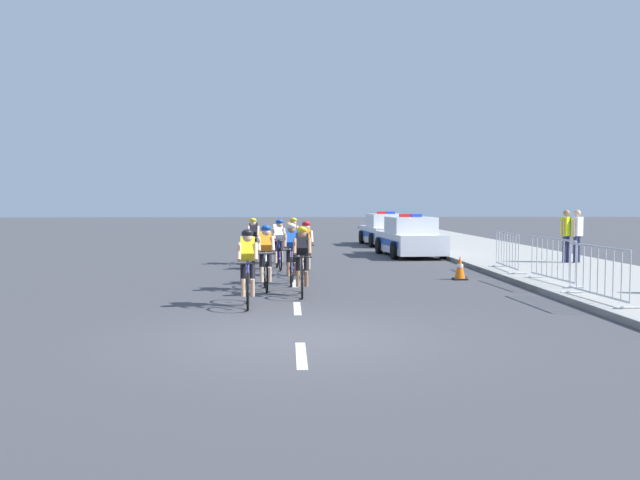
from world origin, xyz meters
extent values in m
plane|color=#424247|center=(0.00, 0.00, 0.00)|extent=(160.00, 160.00, 0.00)
cube|color=#A3A099|center=(7.92, 14.00, 0.06)|extent=(4.92, 60.00, 0.12)
cube|color=#9E9E99|center=(5.54, 14.00, 0.07)|extent=(0.16, 60.00, 0.13)
cube|color=white|center=(0.00, -1.24, 0.00)|extent=(0.14, 1.60, 0.01)
cube|color=white|center=(0.00, 2.76, 0.00)|extent=(0.14, 1.60, 0.01)
cube|color=white|center=(0.00, 6.76, 0.00)|extent=(0.14, 1.60, 0.01)
cube|color=white|center=(0.00, 10.76, 0.00)|extent=(0.14, 1.60, 0.01)
cube|color=white|center=(0.00, 14.76, 0.00)|extent=(0.14, 1.60, 0.01)
cube|color=white|center=(0.00, 18.76, 0.00)|extent=(0.14, 1.60, 0.01)
torus|color=black|center=(-0.93, 2.52, 0.36)|extent=(0.08, 0.73, 0.72)
cylinder|color=#99999E|center=(-0.93, 2.52, 0.36)|extent=(0.06, 0.06, 0.06)
torus|color=black|center=(-0.99, 3.51, 0.36)|extent=(0.08, 0.73, 0.72)
cylinder|color=#99999E|center=(-0.99, 3.51, 0.36)|extent=(0.06, 0.06, 0.06)
cylinder|color=#1E1E99|center=(-0.96, 2.97, 0.90)|extent=(0.07, 0.55, 0.04)
cylinder|color=#1E1E99|center=(-0.95, 2.79, 0.58)|extent=(0.07, 0.48, 0.63)
cylinder|color=#1E1E99|center=(-0.97, 3.17, 0.60)|extent=(0.04, 0.04, 0.65)
cylinder|color=black|center=(-0.94, 2.62, 0.88)|extent=(0.42, 0.05, 0.03)
cube|color=black|center=(-0.97, 3.17, 0.94)|extent=(0.11, 0.22, 0.05)
cube|color=yellow|center=(-0.96, 3.04, 1.14)|extent=(0.31, 0.56, 0.45)
cube|color=black|center=(-0.97, 3.16, 0.98)|extent=(0.29, 0.21, 0.18)
cylinder|color=black|center=(-0.88, 3.11, 0.64)|extent=(0.12, 0.23, 0.40)
cylinder|color=tan|center=(-0.87, 3.03, 0.37)|extent=(0.10, 0.16, 0.36)
cylinder|color=black|center=(-1.06, 3.10, 0.64)|extent=(0.12, 0.17, 0.40)
cylinder|color=tan|center=(-1.05, 3.02, 0.37)|extent=(0.10, 0.13, 0.36)
cylinder|color=tan|center=(-0.79, 2.83, 1.09)|extent=(0.10, 0.40, 0.35)
cylinder|color=tan|center=(-1.11, 2.82, 1.09)|extent=(0.10, 0.40, 0.35)
sphere|color=tan|center=(-0.95, 2.74, 1.38)|extent=(0.19, 0.19, 0.19)
ellipsoid|color=black|center=(-0.95, 2.73, 1.45)|extent=(0.25, 0.33, 0.24)
torus|color=black|center=(0.12, 3.99, 0.36)|extent=(0.06, 0.72, 0.72)
cylinder|color=#99999E|center=(0.12, 3.99, 0.36)|extent=(0.06, 0.06, 0.06)
torus|color=black|center=(0.14, 4.99, 0.36)|extent=(0.06, 0.72, 0.72)
cylinder|color=#99999E|center=(0.14, 4.99, 0.36)|extent=(0.06, 0.06, 0.06)
cylinder|color=black|center=(0.13, 4.44, 0.90)|extent=(0.05, 0.55, 0.04)
cylinder|color=black|center=(0.13, 4.27, 0.58)|extent=(0.05, 0.48, 0.63)
cylinder|color=black|center=(0.13, 4.64, 0.60)|extent=(0.04, 0.04, 0.65)
cylinder|color=black|center=(0.12, 4.09, 0.88)|extent=(0.42, 0.04, 0.03)
cube|color=black|center=(0.13, 4.64, 0.94)|extent=(0.10, 0.22, 0.05)
cube|color=black|center=(0.13, 4.52, 1.14)|extent=(0.29, 0.55, 0.45)
cube|color=black|center=(0.13, 4.63, 0.98)|extent=(0.28, 0.21, 0.18)
cylinder|color=black|center=(0.22, 4.58, 0.64)|extent=(0.11, 0.23, 0.40)
cylinder|color=#9E7051|center=(0.22, 4.50, 0.37)|extent=(0.09, 0.16, 0.36)
cylinder|color=black|center=(0.04, 4.58, 0.64)|extent=(0.11, 0.17, 0.40)
cylinder|color=#9E7051|center=(0.04, 4.50, 0.37)|extent=(0.09, 0.12, 0.36)
cylinder|color=#9E7051|center=(0.29, 4.30, 1.09)|extent=(0.08, 0.40, 0.35)
cylinder|color=#9E7051|center=(-0.03, 4.31, 1.09)|extent=(0.08, 0.40, 0.35)
sphere|color=#9E7051|center=(0.13, 4.22, 1.38)|extent=(0.19, 0.19, 0.19)
ellipsoid|color=yellow|center=(0.13, 4.21, 1.45)|extent=(0.24, 0.32, 0.24)
torus|color=black|center=(-0.65, 4.92, 0.36)|extent=(0.10, 0.73, 0.72)
cylinder|color=#99999E|center=(-0.65, 4.92, 0.36)|extent=(0.06, 0.06, 0.06)
torus|color=black|center=(-0.73, 5.91, 0.36)|extent=(0.10, 0.73, 0.72)
cylinder|color=#99999E|center=(-0.73, 5.91, 0.36)|extent=(0.06, 0.06, 0.06)
cylinder|color=white|center=(-0.69, 5.36, 0.90)|extent=(0.08, 0.55, 0.04)
cylinder|color=white|center=(-0.67, 5.19, 0.58)|extent=(0.08, 0.48, 0.63)
cylinder|color=white|center=(-0.70, 5.56, 0.60)|extent=(0.04, 0.04, 0.65)
cylinder|color=black|center=(-0.66, 5.02, 0.88)|extent=(0.42, 0.06, 0.03)
cube|color=black|center=(-0.70, 5.56, 0.94)|extent=(0.12, 0.23, 0.05)
cube|color=orange|center=(-0.69, 5.44, 1.14)|extent=(0.32, 0.57, 0.44)
cube|color=black|center=(-0.70, 5.55, 0.98)|extent=(0.29, 0.22, 0.18)
cylinder|color=black|center=(-0.61, 5.51, 0.64)|extent=(0.13, 0.23, 0.40)
cylinder|color=beige|center=(-0.60, 5.43, 0.37)|extent=(0.10, 0.16, 0.36)
cylinder|color=black|center=(-0.79, 5.50, 0.64)|extent=(0.12, 0.18, 0.40)
cylinder|color=beige|center=(-0.78, 5.42, 0.37)|extent=(0.10, 0.13, 0.36)
cylinder|color=beige|center=(-0.52, 5.24, 1.09)|extent=(0.11, 0.41, 0.35)
cylinder|color=beige|center=(-0.84, 5.21, 1.09)|extent=(0.11, 0.41, 0.35)
sphere|color=beige|center=(-0.67, 5.14, 1.38)|extent=(0.19, 0.19, 0.19)
ellipsoid|color=blue|center=(-0.67, 5.13, 1.45)|extent=(0.25, 0.33, 0.24)
torus|color=black|center=(-0.10, 6.09, 0.36)|extent=(0.07, 0.73, 0.72)
cylinder|color=#99999E|center=(-0.10, 6.09, 0.36)|extent=(0.06, 0.06, 0.06)
torus|color=black|center=(-0.06, 7.08, 0.36)|extent=(0.07, 0.73, 0.72)
cylinder|color=#99999E|center=(-0.06, 7.08, 0.36)|extent=(0.06, 0.06, 0.06)
cylinder|color=#1E1E99|center=(-0.08, 6.54, 0.90)|extent=(0.06, 0.55, 0.04)
cylinder|color=#1E1E99|center=(-0.09, 6.36, 0.58)|extent=(0.06, 0.48, 0.63)
cylinder|color=#1E1E99|center=(-0.07, 6.74, 0.60)|extent=(0.04, 0.04, 0.65)
cylinder|color=black|center=(-0.09, 6.19, 0.88)|extent=(0.42, 0.04, 0.03)
cube|color=black|center=(-0.07, 6.74, 0.94)|extent=(0.11, 0.22, 0.05)
cube|color=blue|center=(-0.08, 6.61, 1.14)|extent=(0.30, 0.56, 0.45)
cube|color=black|center=(-0.07, 6.73, 0.98)|extent=(0.29, 0.21, 0.18)
cylinder|color=black|center=(0.01, 6.67, 0.64)|extent=(0.12, 0.23, 0.40)
cylinder|color=#9E7051|center=(0.01, 6.59, 0.37)|extent=(0.10, 0.16, 0.36)
cylinder|color=black|center=(-0.17, 6.68, 0.64)|extent=(0.12, 0.17, 0.40)
cylinder|color=#9E7051|center=(-0.17, 6.60, 0.37)|extent=(0.09, 0.13, 0.36)
cylinder|color=#9E7051|center=(0.07, 6.39, 1.09)|extent=(0.09, 0.40, 0.35)
cylinder|color=#9E7051|center=(-0.25, 6.40, 1.09)|extent=(0.09, 0.40, 0.35)
sphere|color=#9E7051|center=(-0.09, 6.31, 1.38)|extent=(0.19, 0.19, 0.19)
ellipsoid|color=white|center=(-0.09, 6.30, 1.45)|extent=(0.24, 0.32, 0.24)
torus|color=black|center=(0.32, 7.93, 0.36)|extent=(0.07, 0.73, 0.72)
cylinder|color=#99999E|center=(0.32, 7.93, 0.36)|extent=(0.06, 0.06, 0.06)
torus|color=black|center=(0.29, 8.93, 0.36)|extent=(0.07, 0.73, 0.72)
cylinder|color=#99999E|center=(0.29, 8.93, 0.36)|extent=(0.06, 0.06, 0.06)
cylinder|color=white|center=(0.30, 8.38, 0.90)|extent=(0.05, 0.55, 0.04)
cylinder|color=white|center=(0.31, 8.21, 0.58)|extent=(0.06, 0.48, 0.63)
cylinder|color=white|center=(0.30, 8.58, 0.60)|extent=(0.04, 0.04, 0.65)
cylinder|color=black|center=(0.32, 8.03, 0.88)|extent=(0.42, 0.04, 0.03)
cube|color=black|center=(0.30, 8.58, 0.94)|extent=(0.11, 0.22, 0.05)
cube|color=orange|center=(0.30, 8.46, 1.14)|extent=(0.30, 0.56, 0.45)
cube|color=black|center=(0.30, 8.57, 0.98)|extent=(0.29, 0.21, 0.18)
cylinder|color=black|center=(0.39, 8.52, 0.64)|extent=(0.12, 0.23, 0.40)
cylinder|color=beige|center=(0.39, 8.44, 0.37)|extent=(0.09, 0.16, 0.36)
cylinder|color=black|center=(0.21, 8.52, 0.64)|extent=(0.12, 0.17, 0.40)
cylinder|color=beige|center=(0.21, 8.44, 0.37)|extent=(0.09, 0.13, 0.36)
cylinder|color=beige|center=(0.47, 8.25, 1.09)|extent=(0.09, 0.40, 0.35)
cylinder|color=beige|center=(0.15, 8.24, 1.09)|extent=(0.09, 0.40, 0.35)
sphere|color=beige|center=(0.31, 8.16, 1.38)|extent=(0.19, 0.19, 0.19)
ellipsoid|color=red|center=(0.31, 8.15, 1.45)|extent=(0.24, 0.32, 0.24)
torus|color=black|center=(-0.40, 9.81, 0.36)|extent=(0.13, 0.72, 0.72)
cylinder|color=#99999E|center=(-0.40, 9.81, 0.36)|extent=(0.07, 0.07, 0.06)
torus|color=black|center=(-0.52, 10.80, 0.36)|extent=(0.13, 0.72, 0.72)
cylinder|color=#99999E|center=(-0.52, 10.80, 0.36)|extent=(0.07, 0.07, 0.06)
cylinder|color=#1E1E99|center=(-0.46, 10.25, 0.90)|extent=(0.10, 0.55, 0.04)
cylinder|color=#1E1E99|center=(-0.44, 10.08, 0.58)|extent=(0.10, 0.48, 0.63)
cylinder|color=#1E1E99|center=(-0.48, 10.45, 0.60)|extent=(0.04, 0.04, 0.65)
cylinder|color=black|center=(-0.42, 9.91, 0.88)|extent=(0.42, 0.08, 0.03)
cube|color=black|center=(-0.48, 10.45, 0.94)|extent=(0.13, 0.23, 0.05)
cube|color=white|center=(-0.47, 10.33, 1.14)|extent=(0.34, 0.58, 0.45)
cube|color=black|center=(-0.48, 10.44, 0.98)|extent=(0.30, 0.23, 0.18)
cylinder|color=black|center=(-0.39, 10.40, 0.64)|extent=(0.14, 0.23, 0.40)
cylinder|color=tan|center=(-0.38, 10.32, 0.37)|extent=(0.11, 0.16, 0.36)
cylinder|color=black|center=(-0.56, 10.38, 0.64)|extent=(0.13, 0.18, 0.40)
cylinder|color=tan|center=(-0.55, 10.30, 0.37)|extent=(0.10, 0.13, 0.36)
cylinder|color=tan|center=(-0.28, 10.13, 1.09)|extent=(0.12, 0.41, 0.35)
cylinder|color=tan|center=(-0.60, 10.10, 1.09)|extent=(0.12, 0.41, 0.35)
sphere|color=tan|center=(-0.43, 10.03, 1.38)|extent=(0.19, 0.19, 0.19)
ellipsoid|color=blue|center=(-0.43, 10.02, 1.45)|extent=(0.27, 0.34, 0.24)
torus|color=black|center=(-1.30, 11.56, 0.36)|extent=(0.05, 0.72, 0.72)
cylinder|color=#99999E|center=(-1.30, 11.56, 0.36)|extent=(0.06, 0.06, 0.06)
torus|color=black|center=(-1.32, 12.56, 0.36)|extent=(0.05, 0.72, 0.72)
cylinder|color=#99999E|center=(-1.32, 12.56, 0.36)|extent=(0.06, 0.06, 0.06)
cylinder|color=#B21919|center=(-1.31, 12.01, 0.90)|extent=(0.04, 0.55, 0.04)
cylinder|color=#B21919|center=(-1.31, 11.84, 0.58)|extent=(0.05, 0.48, 0.63)
cylinder|color=#B21919|center=(-1.31, 12.21, 0.60)|extent=(0.04, 0.04, 0.65)
cylinder|color=black|center=(-1.31, 11.66, 0.88)|extent=(0.42, 0.03, 0.03)
cube|color=black|center=(-1.31, 12.21, 0.94)|extent=(0.10, 0.22, 0.05)
cube|color=black|center=(-1.31, 12.09, 1.14)|extent=(0.29, 0.56, 0.44)
cube|color=black|center=(-1.31, 12.20, 0.98)|extent=(0.28, 0.20, 0.18)
cylinder|color=black|center=(-1.22, 12.16, 0.64)|extent=(0.11, 0.22, 0.40)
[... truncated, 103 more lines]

